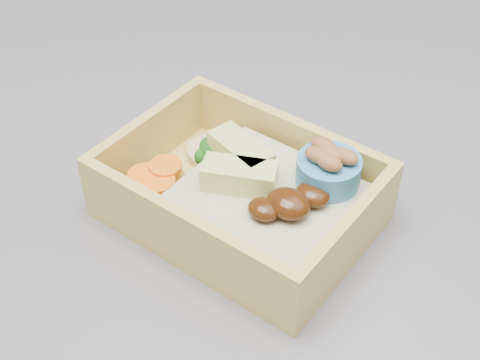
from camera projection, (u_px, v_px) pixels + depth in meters
The scene contains 1 object.
bento_box at pixel (248, 194), 0.44m from camera, with size 0.17×0.12×0.06m.
Camera 1 is at (0.02, -0.49, 1.24)m, focal length 50.00 mm.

